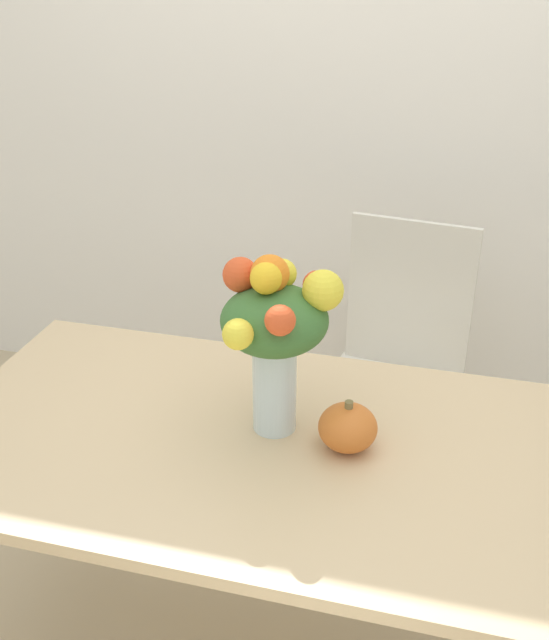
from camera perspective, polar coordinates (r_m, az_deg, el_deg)
wall_back at (r=2.73m, az=6.98°, el=18.81°), size 8.00×0.06×2.70m
dining_table at (r=1.75m, az=-1.23°, el=-11.60°), size 1.48×0.82×0.74m
flower_vase at (r=1.60m, az=0.07°, el=-0.58°), size 0.27×0.31×0.41m
pumpkin at (r=1.65m, az=5.60°, el=-8.14°), size 0.13×0.13×0.12m
dining_chair_near_window at (r=2.41m, az=9.16°, el=-4.08°), size 0.47×0.47×0.97m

